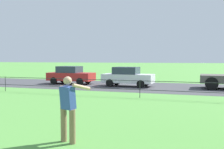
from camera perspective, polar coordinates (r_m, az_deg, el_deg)
The scene contains 5 objects.
street_strip at distance 20.47m, azimuth 9.76°, elevation -2.71°, with size 80.00×7.72×0.01m, color #424247.
park_fence at distance 14.65m, azimuth 6.11°, elevation -2.46°, with size 37.01×0.04×1.00m.
person_thrower at distance 6.86m, azimuth -9.55°, elevation -7.01°, with size 0.68×0.72×1.72m.
car_red_far_left at distance 23.05m, azimuth -9.02°, elevation -0.09°, with size 4.01×1.82×1.54m.
car_white_left at distance 20.68m, azimuth 3.43°, elevation -0.45°, with size 4.05×1.91×1.54m.
Camera 1 is at (3.22, 0.59, 2.16)m, focal length 41.86 mm.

